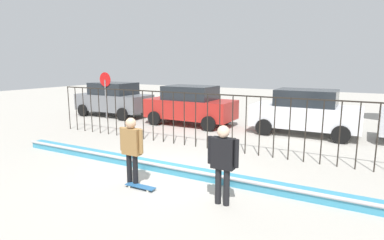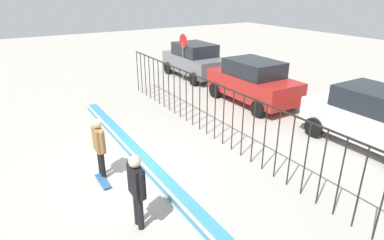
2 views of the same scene
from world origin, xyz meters
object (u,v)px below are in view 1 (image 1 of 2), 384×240
at_px(camera_operator, 223,158).
at_px(stop_sign, 105,89).
at_px(skateboarder, 132,145).
at_px(skateboard, 140,186).
at_px(parked_car_gray, 114,99).
at_px(parked_car_white, 305,112).
at_px(parked_car_red, 190,105).

distance_m(camera_operator, stop_sign, 11.89).
bearing_deg(camera_operator, skateboarder, 26.66).
bearing_deg(skateboard, parked_car_gray, 138.89).
bearing_deg(parked_car_white, parked_car_red, -178.82).
bearing_deg(camera_operator, parked_car_gray, -12.42).
relative_size(skateboarder, stop_sign, 0.67).
distance_m(skateboarder, stop_sign, 10.09).
bearing_deg(stop_sign, camera_operator, -34.71).
bearing_deg(skateboard, skateboarder, 165.82).
relative_size(camera_operator, stop_sign, 0.69).
height_order(camera_operator, parked_car_white, parked_car_white).
xyz_separation_m(camera_operator, parked_car_white, (0.36, 7.86, -0.06)).
distance_m(camera_operator, parked_car_gray, 12.61).
height_order(skateboarder, parked_car_red, parked_car_red).
distance_m(skateboard, camera_operator, 2.28).
height_order(skateboarder, parked_car_gray, parked_car_gray).
distance_m(parked_car_gray, stop_sign, 1.13).
height_order(camera_operator, parked_car_gray, parked_car_gray).
relative_size(skateboarder, parked_car_white, 0.39).
height_order(skateboarder, stop_sign, stop_sign).
height_order(parked_car_gray, parked_car_red, same).
distance_m(parked_car_gray, parked_car_white, 10.39).
distance_m(skateboard, stop_sign, 10.48).
xyz_separation_m(skateboard, stop_sign, (-7.71, 6.93, 1.56)).
relative_size(skateboard, camera_operator, 0.47).
xyz_separation_m(skateboard, parked_car_gray, (-7.97, 7.82, 0.91)).
height_order(skateboarder, parked_car_white, parked_car_white).
relative_size(parked_car_gray, stop_sign, 1.72).
relative_size(parked_car_red, parked_car_white, 1.00).
relative_size(skateboard, parked_car_white, 0.19).
bearing_deg(camera_operator, stop_sign, -9.76).
xyz_separation_m(skateboard, parked_car_white, (2.41, 8.03, 0.91)).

